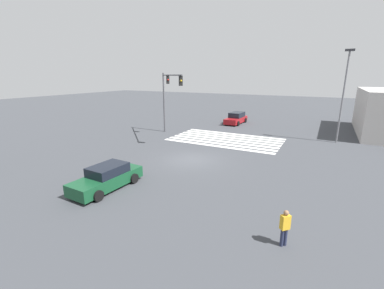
# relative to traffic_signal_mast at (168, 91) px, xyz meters

# --- Properties ---
(ground_plane) EXTENTS (144.24, 144.24, 0.00)m
(ground_plane) POSITION_rel_traffic_signal_mast_xyz_m (-6.06, 6.06, -4.96)
(ground_plane) COLOR #3D3F44
(crosswalk_markings) EXTENTS (11.30, 6.30, 0.01)m
(crosswalk_markings) POSITION_rel_traffic_signal_mast_xyz_m (-6.06, -1.49, -4.95)
(crosswalk_markings) COLOR silver
(crosswalk_markings) RESTS_ON ground_plane
(traffic_signal_mast) EXTENTS (5.94, 5.94, 6.79)m
(traffic_signal_mast) POSITION_rel_traffic_signal_mast_xyz_m (0.00, 0.00, 0.00)
(traffic_signal_mast) COLOR #47474C
(traffic_signal_mast) RESTS_ON ground_plane
(car_1) EXTENTS (2.14, 4.87, 1.54)m
(car_1) POSITION_rel_traffic_signal_mast_xyz_m (-4.06, -10.88, -4.23)
(car_1) COLOR maroon
(car_1) RESTS_ON ground_plane
(car_2) EXTENTS (2.07, 4.53, 1.41)m
(car_2) POSITION_rel_traffic_signal_mast_xyz_m (-4.11, 13.14, -4.30)
(car_2) COLOR #144728
(car_2) RESTS_ON ground_plane
(pedestrian) EXTENTS (0.41, 0.41, 1.54)m
(pedestrian) POSITION_rel_traffic_signal_mast_xyz_m (-14.27, 13.84, -4.10)
(pedestrian) COLOR #232842
(pedestrian) RESTS_ON ground_plane
(street_light_pole_a) EXTENTS (0.80, 0.36, 8.86)m
(street_light_pole_a) POSITION_rel_traffic_signal_mast_xyz_m (-16.33, -5.49, 0.29)
(street_light_pole_a) COLOR slate
(street_light_pole_a) RESTS_ON ground_plane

